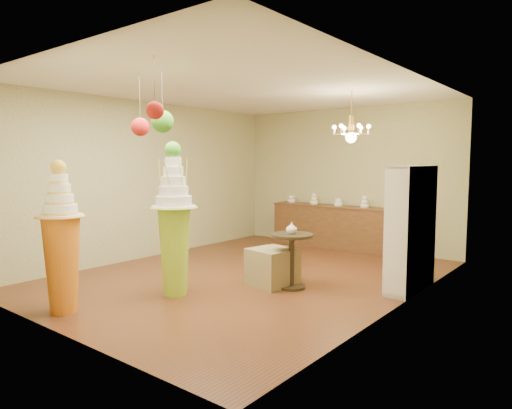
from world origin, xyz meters
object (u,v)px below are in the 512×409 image
Objects in this scene: pedestal_green at (174,232)px; sideboard at (338,226)px; round_table at (291,253)px; pedestal_orange at (62,252)px.

sideboard is (0.15, 4.47, -0.41)m from pedestal_green.
pedestal_green is at bearing -129.95° from round_table.
pedestal_orange reaches higher than sideboard.
round_table is (0.94, -3.17, 0.04)m from sideboard.
pedestal_green is 2.64× the size of round_table.
pedestal_green is 0.70× the size of sideboard.
pedestal_orange is 0.62× the size of sideboard.
pedestal_green is at bearing 68.88° from pedestal_orange.
pedestal_green is 1.13× the size of pedestal_orange.
round_table is at bearing -73.53° from sideboard.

